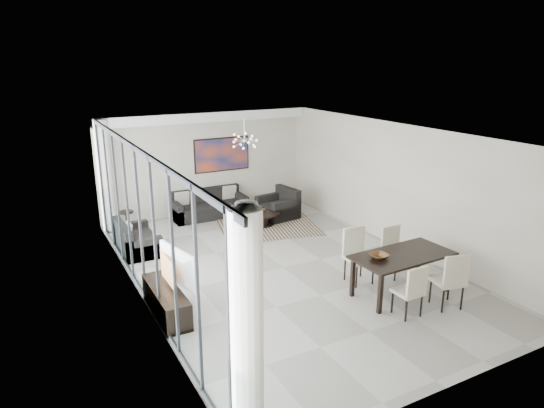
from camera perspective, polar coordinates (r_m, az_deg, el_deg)
room_shell at (r=10.19m, az=3.62°, el=0.50°), size 6.00×9.00×2.90m
window_wall at (r=8.96m, az=-14.75°, el=-2.22°), size 0.37×8.95×2.90m
soffit at (r=13.54m, az=-7.75°, el=10.14°), size 5.98×0.40×0.26m
painting at (r=14.04m, az=-5.90°, el=5.81°), size 1.68×0.04×0.98m
chandelier at (r=12.06m, az=-3.26°, el=7.45°), size 0.66×0.66×0.71m
rug at (r=12.87m, az=-0.43°, el=-2.72°), size 2.91×2.48×0.01m
coffee_table at (r=13.01m, az=-1.40°, el=-1.54°), size 1.06×1.06×0.37m
bowl_coffee at (r=12.90m, az=-1.37°, el=-0.78°), size 0.28×0.28×0.08m
sofa_main at (r=13.79m, az=-7.46°, el=-0.41°), size 2.09×0.85×0.76m
loveseat at (r=11.65m, az=-15.69°, el=-4.26°), size 0.80×1.42×0.71m
armchair at (r=13.59m, az=0.82°, el=-0.43°), size 1.04×1.09×0.81m
side_table at (r=13.11m, az=-16.74°, el=-1.55°), size 0.37×0.37×0.51m
tv_console at (r=8.79m, az=-12.35°, el=-11.10°), size 0.44×1.57×0.49m
television at (r=8.58m, az=-11.57°, el=-7.46°), size 0.42×1.17×0.67m
dining_table at (r=9.41m, az=15.09°, el=-6.20°), size 1.96×1.03×0.80m
dining_chair_sw at (r=8.70m, az=16.15°, el=-9.48°), size 0.45×0.45×0.96m
dining_chair_se at (r=9.15m, az=20.38°, el=-8.07°), size 0.59×0.59×1.07m
dining_chair_nw at (r=9.81m, az=9.93°, el=-5.43°), size 0.52×0.52×1.10m
dining_chair_ne at (r=10.26m, az=14.10°, el=-4.96°), size 0.48×0.48×1.02m
bowl_dining at (r=9.07m, az=12.47°, el=-6.02°), size 0.35×0.35×0.08m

